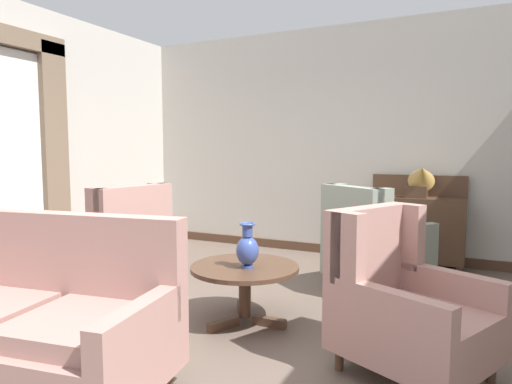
{
  "coord_description": "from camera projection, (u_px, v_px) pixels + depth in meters",
  "views": [
    {
      "loc": [
        1.67,
        -2.78,
        1.4
      ],
      "look_at": [
        -0.17,
        0.98,
        1.01
      ],
      "focal_mm": 31.52,
      "sensor_mm": 36.0,
      "label": 1
    }
  ],
  "objects": [
    {
      "name": "porcelain_vase",
      "position": [
        247.0,
        249.0,
        3.56
      ],
      "size": [
        0.18,
        0.18,
        0.36
      ],
      "color": "#384C93",
      "rests_on": "coffee_table"
    },
    {
      "name": "coffee_table",
      "position": [
        245.0,
        276.0,
        3.65
      ],
      "size": [
        0.88,
        0.88,
        0.47
      ],
      "color": "#4C3323",
      "rests_on": "ground"
    },
    {
      "name": "wall_back",
      "position": [
        338.0,
        142.0,
        5.99
      ],
      "size": [
        5.96,
        0.08,
        3.03
      ],
      "primitive_type": "cube",
      "color": "#BCB7AD",
      "rests_on": "ground"
    },
    {
      "name": "settee",
      "position": [
        41.0,
        324.0,
        2.57
      ],
      "size": [
        1.64,
        1.05,
        1.01
      ],
      "rotation": [
        0.0,
        0.0,
        0.16
      ],
      "color": "tan",
      "rests_on": "ground"
    },
    {
      "name": "armchair_far_left",
      "position": [
        119.0,
        246.0,
        4.52
      ],
      "size": [
        0.94,
        0.96,
        1.06
      ],
      "rotation": [
        0.0,
        0.0,
        4.58
      ],
      "color": "tan",
      "rests_on": "ground"
    },
    {
      "name": "armchair_back_corner",
      "position": [
        372.0,
        246.0,
        4.47
      ],
      "size": [
        1.11,
        1.14,
        1.06
      ],
      "rotation": [
        0.0,
        0.0,
        2.53
      ],
      "color": "gray",
      "rests_on": "ground"
    },
    {
      "name": "wall_left",
      "position": [
        48.0,
        141.0,
        5.31
      ],
      "size": [
        0.08,
        4.35,
        3.03
      ],
      "primitive_type": "cube",
      "color": "#BCB7AD",
      "rests_on": "ground"
    },
    {
      "name": "sideboard",
      "position": [
        416.0,
        227.0,
        5.36
      ],
      "size": [
        1.09,
        0.38,
        1.1
      ],
      "color": "#4C3323",
      "rests_on": "ground"
    },
    {
      "name": "ground",
      "position": [
        219.0,
        339.0,
        3.35
      ],
      "size": [
        8.7,
        8.7,
        0.0
      ],
      "primitive_type": "plane",
      "color": "brown"
    },
    {
      "name": "gramophone",
      "position": [
        420.0,
        179.0,
        5.21
      ],
      "size": [
        0.36,
        0.44,
        0.48
      ],
      "color": "#4C3323",
      "rests_on": "sideboard"
    },
    {
      "name": "armchair_foreground_right",
      "position": [
        403.0,
        305.0,
        2.83
      ],
      "size": [
        1.08,
        1.04,
        1.03
      ],
      "rotation": [
        0.0,
        0.0,
        7.42
      ],
      "color": "tan",
      "rests_on": "ground"
    },
    {
      "name": "baseboard_back",
      "position": [
        335.0,
        250.0,
        6.07
      ],
      "size": [
        5.8,
        0.03,
        0.12
      ],
      "primitive_type": "cube",
      "color": "#4C3323",
      "rests_on": "ground"
    }
  ]
}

